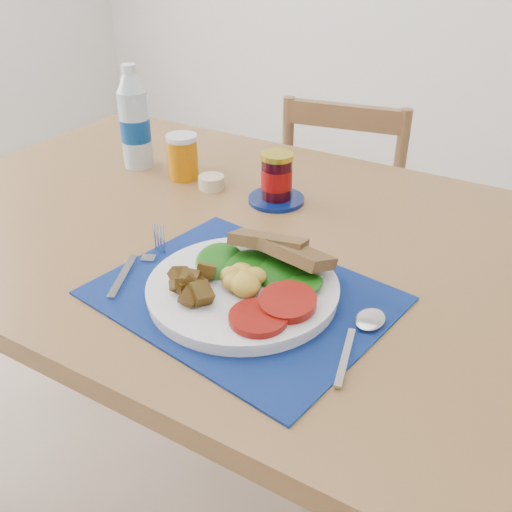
{
  "coord_description": "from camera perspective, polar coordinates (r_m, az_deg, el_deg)",
  "views": [
    {
      "loc": [
        0.53,
        -0.61,
        1.27
      ],
      "look_at": [
        0.13,
        0.05,
        0.8
      ],
      "focal_mm": 40.0,
      "sensor_mm": 36.0,
      "label": 1
    }
  ],
  "objects": [
    {
      "name": "juice_glass",
      "position": [
        1.3,
        -7.35,
        9.7
      ],
      "size": [
        0.07,
        0.07,
        0.09
      ],
      "primitive_type": "cylinder",
      "color": "#B96504",
      "rests_on": "table"
    },
    {
      "name": "chair_far",
      "position": [
        1.78,
        8.9,
        5.98
      ],
      "size": [
        0.44,
        0.42,
        1.02
      ],
      "rotation": [
        0.0,
        0.0,
        3.32
      ],
      "color": "brown",
      "rests_on": "ground"
    },
    {
      "name": "placemat",
      "position": [
        0.9,
        -1.31,
        -3.99
      ],
      "size": [
        0.48,
        0.4,
        0.0
      ],
      "primitive_type": "cube",
      "rotation": [
        0.0,
        0.0,
        -0.15
      ],
      "color": "#040432",
      "rests_on": "table"
    },
    {
      "name": "ramekin",
      "position": [
        1.26,
        -4.5,
        7.38
      ],
      "size": [
        0.06,
        0.06,
        0.03
      ],
      "primitive_type": "cylinder",
      "color": "beige",
      "rests_on": "table"
    },
    {
      "name": "table",
      "position": [
        1.14,
        -1.81,
        -0.77
      ],
      "size": [
        1.4,
        0.9,
        0.75
      ],
      "color": "brown",
      "rests_on": "ground"
    },
    {
      "name": "water_bottle",
      "position": [
        1.37,
        -12.04,
        12.88
      ],
      "size": [
        0.07,
        0.07,
        0.24
      ],
      "color": "#ADBFCC",
      "rests_on": "table"
    },
    {
      "name": "fork",
      "position": [
        0.99,
        -11.57,
        -0.83
      ],
      "size": [
        0.07,
        0.18,
        0.0
      ],
      "rotation": [
        0.0,
        0.0,
        0.43
      ],
      "color": "#B2B5BA",
      "rests_on": "placemat"
    },
    {
      "name": "breakfast_plate",
      "position": [
        0.88,
        -1.79,
        -2.81
      ],
      "size": [
        0.3,
        0.3,
        0.07
      ],
      "rotation": [
        0.0,
        0.0,
        0.07
      ],
      "color": "silver",
      "rests_on": "placemat"
    },
    {
      "name": "spoon",
      "position": [
        0.83,
        10.62,
        -7.4
      ],
      "size": [
        0.04,
        0.18,
        0.01
      ],
      "rotation": [
        0.0,
        0.0,
        0.24
      ],
      "color": "#B2B5BA",
      "rests_on": "placemat"
    },
    {
      "name": "jam_on_saucer",
      "position": [
        1.18,
        2.07,
        7.54
      ],
      "size": [
        0.12,
        0.12,
        0.11
      ],
      "color": "#051450",
      "rests_on": "table"
    }
  ]
}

